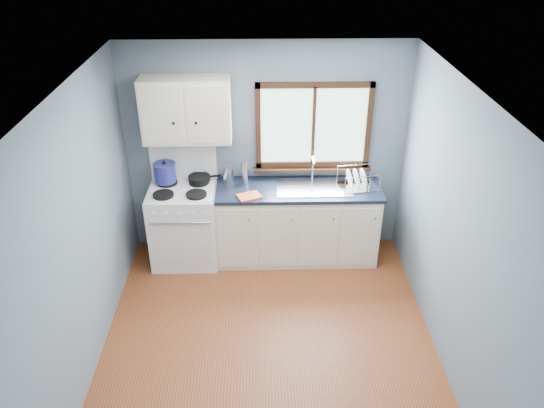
{
  "coord_description": "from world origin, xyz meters",
  "views": [
    {
      "loc": [
        -0.06,
        -3.79,
        3.72
      ],
      "look_at": [
        0.05,
        0.9,
        1.05
      ],
      "focal_mm": 35.0,
      "sensor_mm": 36.0,
      "label": 1
    }
  ],
  "objects_px": {
    "sink": "(313,192)",
    "skillet": "(200,178)",
    "gas_range": "(185,222)",
    "base_cabinets": "(297,226)",
    "stockpot": "(165,172)",
    "dish_rack": "(357,182)",
    "utensil_crock": "(228,175)",
    "thermos": "(245,173)"
  },
  "relations": [
    {
      "from": "base_cabinets",
      "to": "dish_rack",
      "type": "relative_size",
      "value": 3.94
    },
    {
      "from": "gas_range",
      "to": "dish_rack",
      "type": "relative_size",
      "value": 2.9
    },
    {
      "from": "skillet",
      "to": "stockpot",
      "type": "bearing_deg",
      "value": 167.47
    },
    {
      "from": "skillet",
      "to": "stockpot",
      "type": "relative_size",
      "value": 1.23
    },
    {
      "from": "base_cabinets",
      "to": "skillet",
      "type": "bearing_deg",
      "value": 172.69
    },
    {
      "from": "skillet",
      "to": "stockpot",
      "type": "height_order",
      "value": "stockpot"
    },
    {
      "from": "gas_range",
      "to": "sink",
      "type": "height_order",
      "value": "gas_range"
    },
    {
      "from": "thermos",
      "to": "base_cabinets",
      "type": "bearing_deg",
      "value": -8.8
    },
    {
      "from": "skillet",
      "to": "stockpot",
      "type": "xyz_separation_m",
      "value": [
        -0.38,
        -0.02,
        0.09
      ]
    },
    {
      "from": "sink",
      "to": "thermos",
      "type": "bearing_deg",
      "value": 173.19
    },
    {
      "from": "base_cabinets",
      "to": "utensil_crock",
      "type": "bearing_deg",
      "value": 166.98
    },
    {
      "from": "thermos",
      "to": "dish_rack",
      "type": "distance_m",
      "value": 1.27
    },
    {
      "from": "skillet",
      "to": "utensil_crock",
      "type": "height_order",
      "value": "utensil_crock"
    },
    {
      "from": "gas_range",
      "to": "sink",
      "type": "relative_size",
      "value": 1.62
    },
    {
      "from": "gas_range",
      "to": "utensil_crock",
      "type": "distance_m",
      "value": 0.75
    },
    {
      "from": "base_cabinets",
      "to": "skillet",
      "type": "relative_size",
      "value": 4.6
    },
    {
      "from": "skillet",
      "to": "utensil_crock",
      "type": "relative_size",
      "value": 1.04
    },
    {
      "from": "sink",
      "to": "utensil_crock",
      "type": "xyz_separation_m",
      "value": [
        -0.97,
        0.18,
        0.14
      ]
    },
    {
      "from": "sink",
      "to": "skillet",
      "type": "height_order",
      "value": "sink"
    },
    {
      "from": "stockpot",
      "to": "sink",
      "type": "bearing_deg",
      "value": -4.26
    },
    {
      "from": "dish_rack",
      "to": "utensil_crock",
      "type": "bearing_deg",
      "value": 164.14
    },
    {
      "from": "skillet",
      "to": "dish_rack",
      "type": "bearing_deg",
      "value": -19.58
    },
    {
      "from": "gas_range",
      "to": "skillet",
      "type": "relative_size",
      "value": 3.38
    },
    {
      "from": "skillet",
      "to": "dish_rack",
      "type": "distance_m",
      "value": 1.79
    },
    {
      "from": "sink",
      "to": "utensil_crock",
      "type": "relative_size",
      "value": 2.16
    },
    {
      "from": "sink",
      "to": "stockpot",
      "type": "bearing_deg",
      "value": 175.74
    },
    {
      "from": "skillet",
      "to": "thermos",
      "type": "bearing_deg",
      "value": -20.89
    },
    {
      "from": "stockpot",
      "to": "thermos",
      "type": "xyz_separation_m",
      "value": [
        0.9,
        -0.03,
        -0.0
      ]
    },
    {
      "from": "stockpot",
      "to": "utensil_crock",
      "type": "height_order",
      "value": "utensil_crock"
    },
    {
      "from": "sink",
      "to": "dish_rack",
      "type": "relative_size",
      "value": 1.79
    },
    {
      "from": "utensil_crock",
      "to": "dish_rack",
      "type": "bearing_deg",
      "value": -6.76
    },
    {
      "from": "base_cabinets",
      "to": "stockpot",
      "type": "xyz_separation_m",
      "value": [
        -1.5,
        0.12,
        0.66
      ]
    },
    {
      "from": "base_cabinets",
      "to": "stockpot",
      "type": "height_order",
      "value": "stockpot"
    },
    {
      "from": "sink",
      "to": "dish_rack",
      "type": "bearing_deg",
      "value": 1.17
    },
    {
      "from": "base_cabinets",
      "to": "sink",
      "type": "distance_m",
      "value": 0.48
    },
    {
      "from": "thermos",
      "to": "sink",
      "type": "bearing_deg",
      "value": -6.81
    },
    {
      "from": "base_cabinets",
      "to": "skillet",
      "type": "height_order",
      "value": "skillet"
    },
    {
      "from": "gas_range",
      "to": "base_cabinets",
      "type": "height_order",
      "value": "gas_range"
    },
    {
      "from": "utensil_crock",
      "to": "thermos",
      "type": "bearing_deg",
      "value": -24.96
    },
    {
      "from": "base_cabinets",
      "to": "dish_rack",
      "type": "distance_m",
      "value": 0.88
    },
    {
      "from": "base_cabinets",
      "to": "gas_range",
      "type": "bearing_deg",
      "value": -179.18
    },
    {
      "from": "sink",
      "to": "stockpot",
      "type": "height_order",
      "value": "sink"
    }
  ]
}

